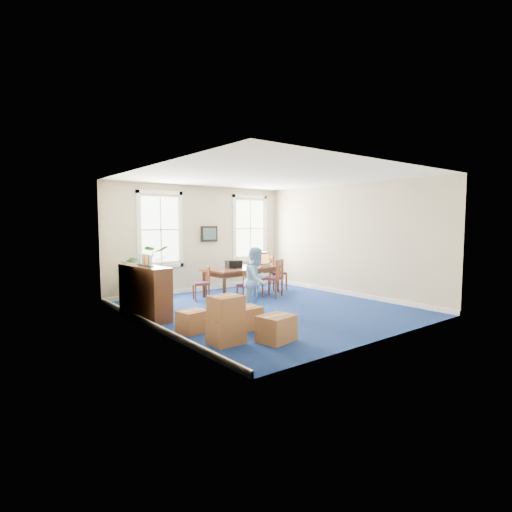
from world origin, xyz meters
TOP-DOWN VIEW (x-y plane):
  - floor at (0.00, 0.00)m, footprint 6.50×6.50m
  - ceiling at (0.00, 0.00)m, footprint 6.50×6.50m
  - wall_back at (0.00, 3.25)m, footprint 6.50×0.00m
  - wall_front at (0.00, -3.25)m, footprint 6.50×0.00m
  - wall_left at (-3.00, 0.00)m, footprint 0.00×6.50m
  - wall_right at (3.00, 0.00)m, footprint 0.00×6.50m
  - baseboard_back at (0.00, 3.22)m, footprint 6.00×0.04m
  - baseboard_left at (-2.97, 0.00)m, footprint 0.04×6.50m
  - baseboard_right at (2.97, 0.00)m, footprint 0.04×6.50m
  - window_left at (-1.30, 3.23)m, footprint 1.40×0.12m
  - window_right at (1.90, 3.23)m, footprint 1.40×0.12m
  - wall_picture at (0.30, 3.20)m, footprint 0.58×0.06m
  - conference_table at (0.63, 1.93)m, footprint 2.47×1.37m
  - crt_tv at (1.32, 1.98)m, footprint 0.54×0.57m
  - game_console at (1.64, 1.93)m, footprint 0.18×0.21m
  - equipment_bag at (0.36, 1.98)m, footprint 0.46×0.33m
  - chair_near_left at (0.15, 1.13)m, footprint 0.41×0.41m
  - chair_near_right at (1.11, 1.13)m, footprint 0.63×0.63m
  - chair_end_left at (-0.76, 1.93)m, footprint 0.53×0.53m
  - chair_end_right at (2.02, 1.93)m, footprint 0.63×0.63m
  - man at (-0.48, -0.16)m, footprint 0.92×0.83m
  - credenza at (-2.75, 0.93)m, footprint 0.63×1.61m
  - brochure_rack at (-2.73, 0.93)m, footprint 0.33×0.63m
  - potted_plant at (-2.13, 2.66)m, footprint 1.45×1.28m
  - cardboard_boxes at (-2.14, -1.59)m, footprint 1.71×1.71m

SIDE VIEW (x-z plane):
  - floor at x=0.00m, z-range 0.00..0.00m
  - baseboard_back at x=0.00m, z-range 0.00..0.12m
  - baseboard_left at x=-2.97m, z-range 0.00..0.12m
  - baseboard_right at x=2.97m, z-range 0.00..0.12m
  - conference_table at x=0.63m, z-range 0.00..0.80m
  - chair_near_left at x=0.15m, z-range 0.00..0.84m
  - cardboard_boxes at x=-2.14m, z-range 0.00..0.89m
  - chair_end_left at x=-0.76m, z-range 0.00..0.93m
  - chair_end_right at x=2.02m, z-range 0.00..1.06m
  - chair_near_right at x=1.11m, z-range 0.00..1.07m
  - credenza at x=-2.75m, z-range 0.00..1.23m
  - potted_plant at x=-2.13m, z-range 0.00..1.51m
  - man at x=-0.48m, z-range 0.00..1.54m
  - game_console at x=1.64m, z-range 0.80..0.85m
  - equipment_bag at x=0.36m, z-range 0.80..1.02m
  - crt_tv at x=1.32m, z-range 0.80..1.22m
  - brochure_rack at x=-2.73m, z-range 1.23..1.51m
  - wall_back at x=0.00m, z-range -1.65..4.85m
  - wall_front at x=0.00m, z-range -1.65..4.85m
  - wall_left at x=-3.00m, z-range -1.65..4.85m
  - wall_right at x=3.00m, z-range -1.65..4.85m
  - wall_picture at x=0.30m, z-range 1.51..1.99m
  - window_left at x=-1.30m, z-range 0.80..3.00m
  - window_right at x=1.90m, z-range 0.80..3.00m
  - ceiling at x=0.00m, z-range 3.20..3.20m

